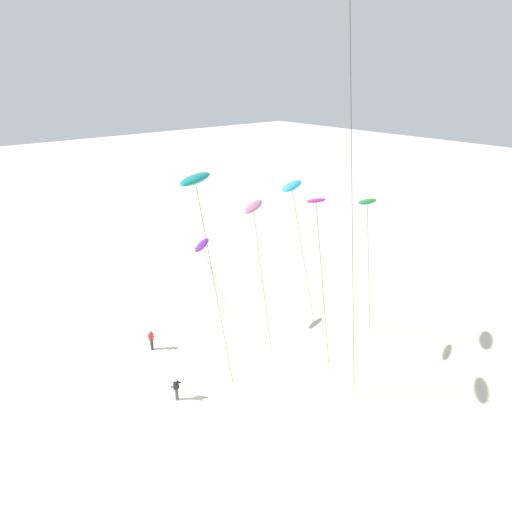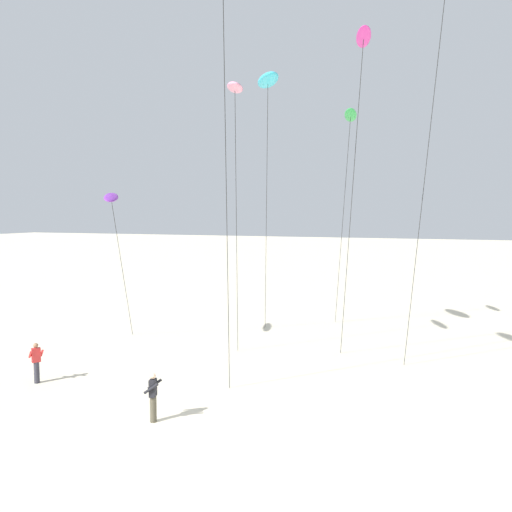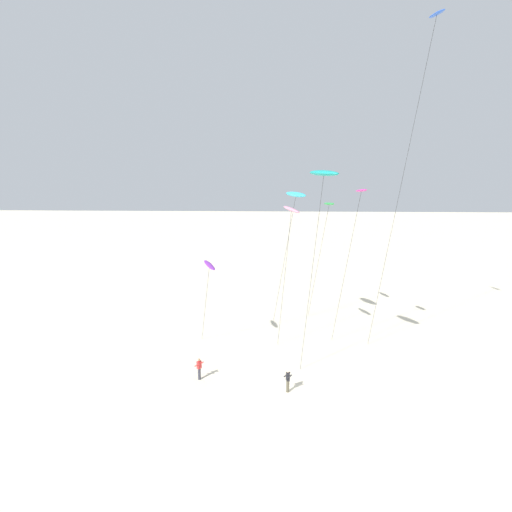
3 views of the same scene
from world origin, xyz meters
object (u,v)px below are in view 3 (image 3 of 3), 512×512
at_px(kite_purple, 209,266).
at_px(kite_green, 329,205).
at_px(kite_cyan, 296,195).
at_px(kite_flyer_middle, 199,368).
at_px(kite_teal, 324,174).
at_px(kite_flyer_nearest, 288,380).
at_px(kite_pink, 291,211).
at_px(kite_magenta, 361,194).
at_px(kite_blue, 431,41).

bearing_deg(kite_purple, kite_green, 33.84).
height_order(kite_cyan, kite_flyer_middle, kite_cyan).
bearing_deg(kite_cyan, kite_green, 51.68).
bearing_deg(kite_teal, kite_cyan, 99.71).
bearing_deg(kite_green, kite_flyer_nearest, -106.29).
height_order(kite_purple, kite_pink, kite_pink).
bearing_deg(kite_green, kite_cyan, -128.32).
distance_m(kite_magenta, kite_cyan, 5.81).
height_order(kite_green, kite_flyer_nearest, kite_green).
relative_size(kite_blue, kite_pink, 2.04).
bearing_deg(kite_pink, kite_cyan, 81.65).
xyz_separation_m(kite_purple, kite_pink, (6.68, -0.25, 4.62)).
height_order(kite_green, kite_teal, kite_teal).
xyz_separation_m(kite_cyan, kite_flyer_middle, (-7.33, -7.86, -12.43)).
bearing_deg(kite_flyer_nearest, kite_flyer_middle, 165.11).
bearing_deg(kite_teal, kite_magenta, 58.98).
distance_m(kite_green, kite_flyer_middle, 19.58).
xyz_separation_m(kite_green, kite_flyer_nearest, (-4.03, -13.78, -11.22)).
bearing_deg(kite_blue, kite_cyan, 146.24).
xyz_separation_m(kite_green, kite_teal, (-1.79, -12.93, 3.18)).
bearing_deg(kite_flyer_nearest, kite_green, 73.71).
xyz_separation_m(kite_magenta, kite_flyer_middle, (-12.33, -4.90, -12.73)).
height_order(kite_green, kite_pink, kite_pink).
bearing_deg(kite_teal, kite_purple, 145.47).
bearing_deg(kite_magenta, kite_cyan, 149.35).
bearing_deg(kite_flyer_nearest, kite_blue, 21.09).
relative_size(kite_teal, kite_flyer_nearest, 9.33).
relative_size(kite_blue, kite_cyan, 1.90).
height_order(kite_magenta, kite_cyan, kite_magenta).
relative_size(kite_cyan, kite_flyer_middle, 8.17).
bearing_deg(kite_pink, kite_green, 62.67).
relative_size(kite_green, kite_flyer_nearest, 7.49).
distance_m(kite_green, kite_flyer_nearest, 18.22).
bearing_deg(kite_purple, kite_cyan, 21.60).
xyz_separation_m(kite_teal, kite_flyer_nearest, (-2.23, -0.85, -14.40)).
height_order(kite_teal, kite_flyer_nearest, kite_teal).
bearing_deg(kite_green, kite_purple, -146.16).
bearing_deg(kite_blue, kite_magenta, 142.53).
height_order(kite_magenta, kite_flyer_middle, kite_magenta).
relative_size(kite_pink, kite_flyer_middle, 7.63).
bearing_deg(kite_purple, kite_pink, -2.18).
bearing_deg(kite_cyan, kite_teal, -80.29).
bearing_deg(kite_pink, kite_flyer_nearest, -92.48).
distance_m(kite_blue, kite_flyer_nearest, 25.49).
bearing_deg(kite_blue, kite_teal, -158.82).
bearing_deg(kite_flyer_nearest, kite_cyan, 85.63).
distance_m(kite_purple, kite_pink, 8.13).
distance_m(kite_purple, kite_cyan, 9.53).
height_order(kite_blue, kite_cyan, kite_blue).
bearing_deg(kite_magenta, kite_flyer_middle, -158.31).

